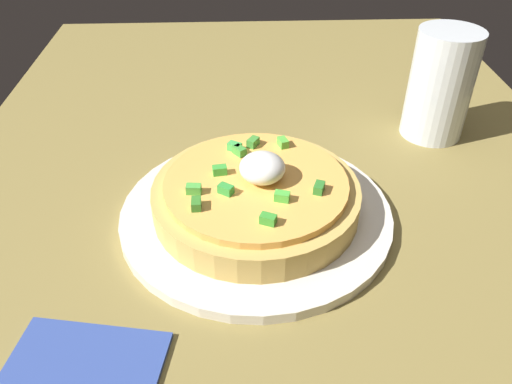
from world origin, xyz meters
The scene contains 4 objects.
dining_table centered at (0.00, 0.00, 1.35)cm, with size 125.83×68.60×2.71cm, color olive.
plate centered at (-7.52, -2.08, 3.21)cm, with size 25.24×25.24×1.02cm, color silver.
pizza centered at (-7.52, -2.06, 5.44)cm, with size 18.96×18.96×5.84cm.
cup_near centered at (-22.38, 19.27, 8.22)cm, with size 7.06×7.06×12.36cm.
Camera 1 is at (29.53, -3.67, 33.73)cm, focal length 35.81 mm.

